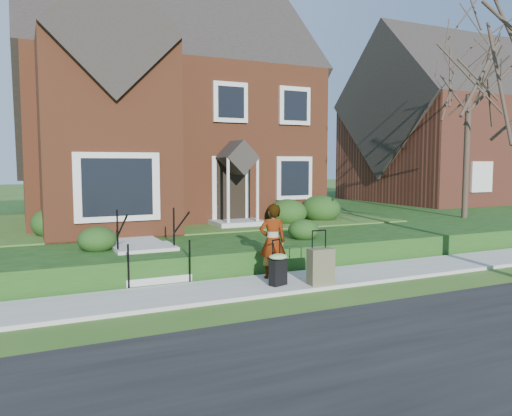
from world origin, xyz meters
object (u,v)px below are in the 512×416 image
suitcase_olive (321,266)px  woman (273,241)px  front_steps (149,258)px  suitcase_black (278,268)px

suitcase_olive → woman: bearing=127.9°
woman → suitcase_olive: size_ratio=1.45×
front_steps → woman: 2.85m
suitcase_black → suitcase_olive: 0.90m
woman → suitcase_olive: (0.65, -0.94, -0.44)m
front_steps → suitcase_black: size_ratio=2.10×
front_steps → suitcase_olive: bearing=-38.2°
woman → suitcase_olive: bearing=138.0°
suitcase_black → suitcase_olive: suitcase_olive is taller
front_steps → woman: size_ratio=1.22×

